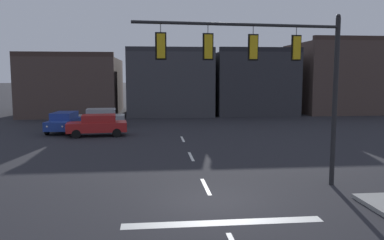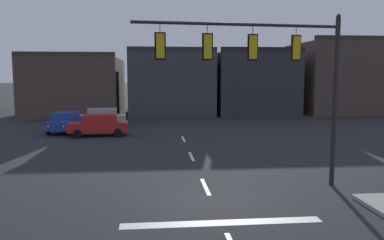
% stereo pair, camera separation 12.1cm
% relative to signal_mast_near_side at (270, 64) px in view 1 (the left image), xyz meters
% --- Properties ---
extents(ground_plane, '(400.00, 400.00, 0.00)m').
position_rel_signal_mast_near_side_xyz_m(ground_plane, '(-2.47, -1.49, -5.07)').
color(ground_plane, '#232328').
extents(stop_bar_paint, '(6.40, 0.50, 0.01)m').
position_rel_signal_mast_near_side_xyz_m(stop_bar_paint, '(-2.47, -3.49, -5.07)').
color(stop_bar_paint, silver).
rests_on(stop_bar_paint, ground).
extents(lane_centreline, '(0.16, 26.40, 0.01)m').
position_rel_signal_mast_near_side_xyz_m(lane_centreline, '(-2.47, 0.51, -5.07)').
color(lane_centreline, silver).
rests_on(lane_centreline, ground).
extents(signal_mast_near_side, '(8.36, 0.89, 7.07)m').
position_rel_signal_mast_near_side_xyz_m(signal_mast_near_side, '(0.00, 0.00, 0.00)').
color(signal_mast_near_side, black).
rests_on(signal_mast_near_side, ground).
extents(car_lot_nearside, '(2.26, 4.58, 1.61)m').
position_rel_signal_mast_near_side_xyz_m(car_lot_nearside, '(-11.70, 16.92, -4.21)').
color(car_lot_nearside, navy).
rests_on(car_lot_nearside, ground).
extents(car_lot_middle, '(4.53, 2.10, 1.61)m').
position_rel_signal_mast_near_side_xyz_m(car_lot_middle, '(-9.25, 19.98, -4.21)').
color(car_lot_middle, '#9EA0A5').
rests_on(car_lot_middle, ground).
extents(car_lot_farside, '(4.58, 2.26, 1.61)m').
position_rel_signal_mast_near_side_xyz_m(car_lot_farside, '(-8.75, 14.66, -4.21)').
color(car_lot_farside, '#A81E1E').
rests_on(car_lot_farside, ground).
extents(building_row, '(43.50, 13.36, 8.85)m').
position_rel_signal_mast_near_side_xyz_m(building_row, '(3.45, 31.91, -1.42)').
color(building_row, '#473833').
rests_on(building_row, ground).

